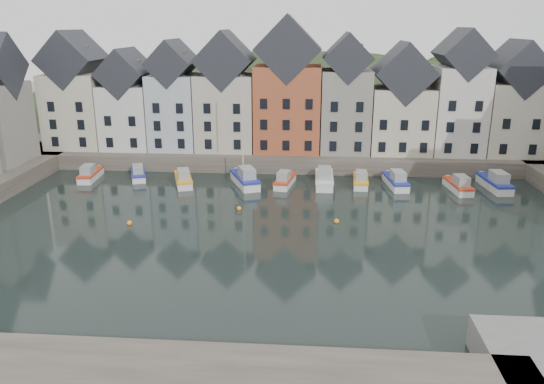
# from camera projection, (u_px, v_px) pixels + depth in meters

# --- Properties ---
(ground) EXTENTS (260.00, 260.00, 0.00)m
(ground) POSITION_uv_depth(u_px,v_px,m) (271.00, 241.00, 47.34)
(ground) COLOR black
(ground) RESTS_ON ground
(far_quay) EXTENTS (90.00, 16.00, 2.00)m
(far_quay) POSITION_uv_depth(u_px,v_px,m) (288.00, 153.00, 75.55)
(far_quay) COLOR #443F34
(far_quay) RESTS_ON ground
(hillside) EXTENTS (153.60, 70.40, 64.00)m
(hillside) POSITION_uv_depth(u_px,v_px,m) (293.00, 215.00, 105.99)
(hillside) COLOR #203319
(hillside) RESTS_ON ground
(far_terrace) EXTENTS (72.37, 8.16, 17.78)m
(far_terrace) POSITION_uv_depth(u_px,v_px,m) (311.00, 99.00, 71.03)
(far_terrace) COLOR beige
(far_terrace) RESTS_ON far_quay
(mooring_buoys) EXTENTS (20.50, 5.50, 0.50)m
(mooring_buoys) POSITION_uv_depth(u_px,v_px,m) (235.00, 217.00, 52.65)
(mooring_buoys) COLOR orange
(mooring_buoys) RESTS_ON ground
(boat_a) EXTENTS (2.22, 5.78, 2.17)m
(boat_a) POSITION_uv_depth(u_px,v_px,m) (90.00, 174.00, 65.91)
(boat_a) COLOR silver
(boat_a) RESTS_ON ground
(boat_b) EXTENTS (3.38, 5.61, 2.06)m
(boat_b) POSITION_uv_depth(u_px,v_px,m) (138.00, 174.00, 66.27)
(boat_b) COLOR silver
(boat_b) RESTS_ON ground
(boat_c) EXTENTS (3.52, 6.14, 2.25)m
(boat_c) POSITION_uv_depth(u_px,v_px,m) (183.00, 179.00, 63.73)
(boat_c) COLOR silver
(boat_c) RESTS_ON ground
(boat_d) EXTENTS (4.54, 7.11, 13.04)m
(boat_d) POSITION_uv_depth(u_px,v_px,m) (245.00, 179.00, 63.42)
(boat_d) COLOR silver
(boat_d) RESTS_ON ground
(boat_e) EXTENTS (2.60, 5.70, 2.11)m
(boat_e) POSITION_uv_depth(u_px,v_px,m) (285.00, 181.00, 63.35)
(boat_e) COLOR silver
(boat_e) RESTS_ON ground
(boat_f) EXTENTS (2.12, 6.74, 2.59)m
(boat_f) POSITION_uv_depth(u_px,v_px,m) (324.00, 179.00, 63.43)
(boat_f) COLOR silver
(boat_f) RESTS_ON ground
(boat_g) EXTENTS (2.08, 5.62, 2.12)m
(boat_g) POSITION_uv_depth(u_px,v_px,m) (361.00, 180.00, 63.42)
(boat_g) COLOR silver
(boat_g) RESTS_ON ground
(boat_h) EXTENTS (2.58, 6.25, 2.33)m
(boat_h) POSITION_uv_depth(u_px,v_px,m) (396.00, 181.00, 62.94)
(boat_h) COLOR silver
(boat_h) RESTS_ON ground
(boat_i) EXTENTS (2.41, 5.88, 2.19)m
(boat_i) POSITION_uv_depth(u_px,v_px,m) (459.00, 186.00, 61.30)
(boat_i) COLOR silver
(boat_i) RESTS_ON ground
(boat_j) EXTENTS (2.65, 6.68, 2.50)m
(boat_j) POSITION_uv_depth(u_px,v_px,m) (495.00, 183.00, 62.02)
(boat_j) COLOR silver
(boat_j) RESTS_ON ground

